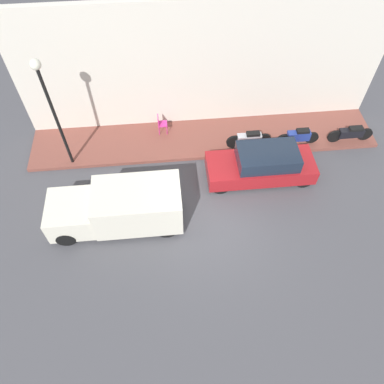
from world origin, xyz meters
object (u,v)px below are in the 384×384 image
at_px(parked_car, 262,165).
at_px(streetlamp, 48,98).
at_px(scooter_silver, 249,139).
at_px(cafe_chair, 161,123).
at_px(motorcycle_blue, 299,136).
at_px(delivery_van, 118,208).
at_px(motorcycle_black, 351,133).

xyz_separation_m(parked_car, streetlamp, (1.39, 7.76, 2.83)).
bearing_deg(scooter_silver, streetlamp, 91.24).
bearing_deg(parked_car, scooter_silver, 7.94).
distance_m(scooter_silver, cafe_chair, 3.92).
distance_m(parked_car, motorcycle_blue, 2.46).
relative_size(scooter_silver, cafe_chair, 2.16).
relative_size(motorcycle_blue, scooter_silver, 0.95).
relative_size(parked_car, delivery_van, 0.90).
distance_m(motorcycle_black, scooter_silver, 4.46).
bearing_deg(motorcycle_black, motorcycle_blue, 89.11).
relative_size(scooter_silver, streetlamp, 0.40).
distance_m(parked_car, scooter_silver, 1.57).
bearing_deg(parked_car, motorcycle_black, -70.62).
distance_m(motorcycle_blue, streetlamp, 10.12).
xyz_separation_m(motorcycle_blue, motorcycle_black, (-0.04, -2.32, -0.01)).
xyz_separation_m(parked_car, scooter_silver, (1.56, 0.22, -0.09)).
distance_m(delivery_van, motorcycle_black, 10.43).
bearing_deg(motorcycle_blue, motorcycle_black, -90.89).
distance_m(motorcycle_black, cafe_chair, 8.28).
height_order(motorcycle_blue, scooter_silver, scooter_silver).
bearing_deg(motorcycle_black, delivery_van, 107.80).
height_order(parked_car, motorcycle_blue, parked_car).
bearing_deg(parked_car, cafe_chair, 54.38).
height_order(motorcycle_blue, motorcycle_black, motorcycle_blue).
height_order(motorcycle_blue, cafe_chair, cafe_chair).
xyz_separation_m(parked_car, motorcycle_blue, (1.53, -1.93, -0.10)).
xyz_separation_m(motorcycle_black, streetlamp, (-0.10, 12.00, 2.94)).
xyz_separation_m(motorcycle_black, scooter_silver, (0.06, 4.46, 0.02)).
height_order(parked_car, delivery_van, delivery_van).
xyz_separation_m(delivery_van, cafe_chair, (4.51, -1.75, -0.21)).
height_order(parked_car, streetlamp, streetlamp).
bearing_deg(motorcycle_black, parked_car, 109.38).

